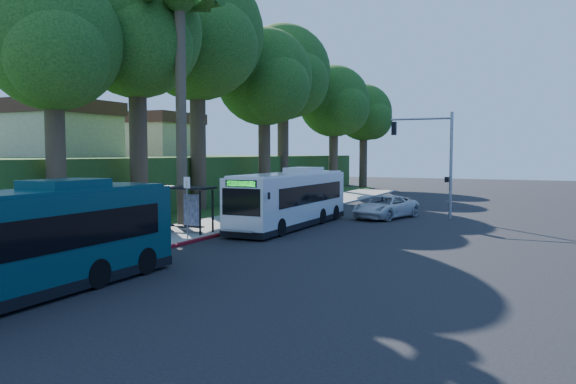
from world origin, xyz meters
The scene contains 19 objects.
ground centered at (0.00, 0.00, 0.00)m, with size 140.00×140.00×0.00m, color black.
sidewalk centered at (-7.30, 0.00, 0.06)m, with size 4.50×70.00×0.12m, color gray.
red_curb centered at (-5.00, -4.00, 0.07)m, with size 0.25×30.00×0.13m, color maroon.
grass_verge centered at (-13.00, 5.00, 0.03)m, with size 8.00×70.00×0.06m, color #234719.
bus_shelter centered at (-7.26, -2.86, 1.81)m, with size 3.20×1.51×2.55m.
stop_sign_pole centered at (-5.40, -5.00, 2.08)m, with size 0.35×0.06×3.17m.
traffic_signal_pole centered at (3.78, 10.00, 4.42)m, with size 4.10×0.30×7.00m.
palm_tree centered at (-8.20, -1.50, 12.38)m, with size 4.20×4.20×14.40m.
hillside_backdrop centered at (-26.30, 15.10, 2.44)m, with size 24.00×60.00×8.80m.
tree_0 centered at (-12.40, -0.02, 11.20)m, with size 8.40×8.00×15.70m.
tree_1 centered at (-13.37, 7.98, 12.73)m, with size 10.50×10.00×18.26m.
tree_2 centered at (-11.89, 15.98, 10.48)m, with size 8.82×8.40×15.12m.
tree_3 centered at (-13.88, 23.98, 11.98)m, with size 10.08×9.60×17.28m.
tree_4 centered at (-11.40, 31.98, 9.73)m, with size 8.40×8.00×14.14m.
tree_5 centered at (-10.41, 39.99, 8.96)m, with size 7.35×7.00×12.86m.
tree_6 centered at (-12.91, -6.01, 9.71)m, with size 7.56×7.20×13.74m.
white_bus centered at (-3.09, 2.19, 1.69)m, with size 2.56×11.61×3.46m.
teal_bus centered at (-3.55, -16.16, 1.71)m, with size 2.54×11.72×3.49m.
pickup centered at (0.80, 8.80, 0.75)m, with size 2.49×5.41×1.50m, color silver.
Camera 1 is at (10.58, -27.67, 4.35)m, focal length 35.00 mm.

